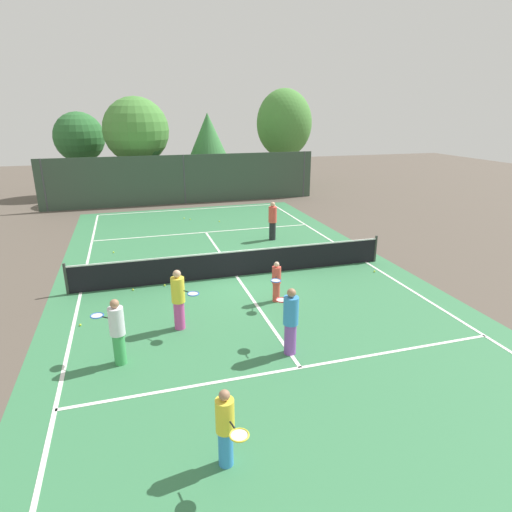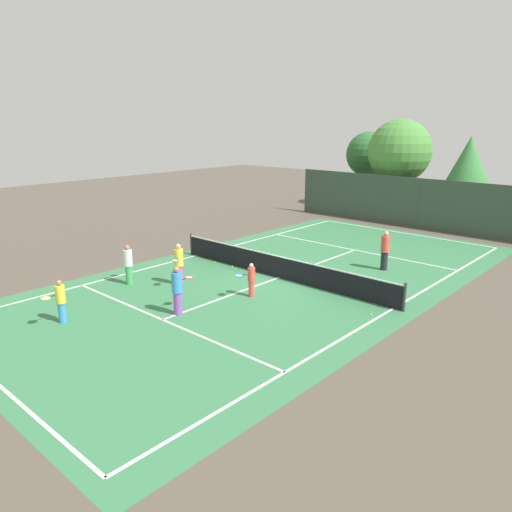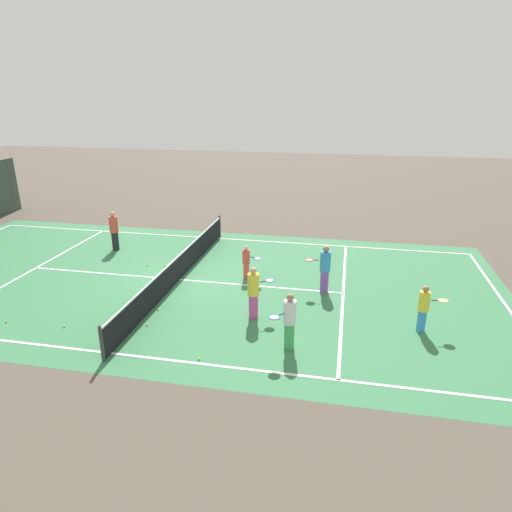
% 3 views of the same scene
% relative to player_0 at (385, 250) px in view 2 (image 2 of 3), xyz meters
% --- Properties ---
extents(ground_plane, '(80.00, 80.00, 0.00)m').
position_rel_player_0_xyz_m(ground_plane, '(-2.86, -4.22, -0.94)').
color(ground_plane, brown).
extents(court_surface, '(13.00, 25.00, 0.01)m').
position_rel_player_0_xyz_m(court_surface, '(-2.86, -4.22, -0.94)').
color(court_surface, '#387A4C').
rests_on(court_surface, ground_plane).
extents(tennis_net, '(11.90, 0.10, 1.10)m').
position_rel_player_0_xyz_m(tennis_net, '(-2.86, -4.22, -0.43)').
color(tennis_net, '#333833').
rests_on(tennis_net, ground_plane).
extents(perimeter_fence, '(18.00, 0.12, 3.20)m').
position_rel_player_0_xyz_m(perimeter_fence, '(-2.86, 9.78, 0.66)').
color(perimeter_fence, '#384C3D').
rests_on(perimeter_fence, ground_plane).
extents(tree_1, '(3.20, 3.20, 5.79)m').
position_rel_player_0_xyz_m(tree_1, '(-0.79, 11.97, 3.04)').
color(tree_1, brown).
rests_on(tree_1, ground_plane).
extents(tree_2, '(3.49, 3.49, 5.87)m').
position_rel_player_0_xyz_m(tree_2, '(-9.46, 14.77, 3.17)').
color(tree_2, brown).
rests_on(tree_2, ground_plane).
extents(tree_3, '(4.37, 4.37, 6.84)m').
position_rel_player_0_xyz_m(tree_3, '(-5.60, 12.20, 3.70)').
color(tree_3, brown).
rests_on(tree_3, ground_plane).
extents(tree_4, '(3.37, 3.21, 6.59)m').
position_rel_player_0_xyz_m(tree_4, '(-5.33, 11.88, 3.60)').
color(tree_4, brown).
rests_on(tree_4, ground_plane).
extents(player_0, '(0.39, 0.39, 1.84)m').
position_rel_player_0_xyz_m(player_0, '(0.00, 0.00, 0.00)').
color(player_0, '#232328').
rests_on(player_0, ground_plane).
extents(player_1, '(0.87, 0.79, 1.72)m').
position_rel_player_0_xyz_m(player_1, '(-7.04, -9.14, -0.05)').
color(player_1, '#3FA559').
rests_on(player_1, ground_plane).
extents(player_2, '(0.47, 0.91, 1.53)m').
position_rel_player_0_xyz_m(player_2, '(-5.25, -13.05, -0.15)').
color(player_2, '#388CD8').
rests_on(player_2, ground_plane).
extents(player_3, '(0.56, 0.87, 1.37)m').
position_rel_player_0_xyz_m(player_3, '(-2.16, -6.80, -0.23)').
color(player_3, '#E54C3F').
rests_on(player_3, ground_plane).
extents(player_4, '(0.78, 0.89, 1.78)m').
position_rel_player_0_xyz_m(player_4, '(-5.40, -7.76, -0.02)').
color(player_4, '#D14799').
rests_on(player_4, ground_plane).
extents(player_5, '(0.40, 0.96, 1.80)m').
position_rel_player_0_xyz_m(player_5, '(-2.86, -9.89, -0.02)').
color(player_5, purple).
rests_on(player_5, ground_plane).
extents(ball_crate, '(0.40, 0.35, 0.43)m').
position_rel_player_0_xyz_m(ball_crate, '(-2.19, -3.59, -0.76)').
color(ball_crate, green).
rests_on(ball_crate, ground_plane).
extents(tennis_ball_0, '(0.07, 0.07, 0.07)m').
position_rel_player_0_xyz_m(tennis_ball_0, '(-1.74, 4.15, -0.91)').
color(tennis_ball_0, '#CCE533').
rests_on(tennis_ball_0, ground_plane).
extents(tennis_ball_1, '(0.07, 0.07, 0.07)m').
position_rel_player_0_xyz_m(tennis_ball_1, '(-7.34, 0.01, -0.91)').
color(tennis_ball_1, '#CCE533').
rests_on(tennis_ball_1, ground_plane).
extents(tennis_ball_2, '(0.07, 0.07, 0.07)m').
position_rel_player_0_xyz_m(tennis_ball_2, '(-3.54, 5.45, -0.91)').
color(tennis_ball_2, '#CCE533').
rests_on(tennis_ball_2, ground_plane).
extents(tennis_ball_3, '(0.07, 0.07, 0.07)m').
position_rel_player_0_xyz_m(tennis_ball_3, '(2.36, -5.35, -0.91)').
color(tennis_ball_3, '#CCE533').
rests_on(tennis_ball_3, ground_plane).
extents(tennis_ball_4, '(0.07, 0.07, 0.07)m').
position_rel_player_0_xyz_m(tennis_ball_4, '(-1.70, -2.33, -0.91)').
color(tennis_ball_4, '#CCE533').
rests_on(tennis_ball_4, ground_plane).
extents(tennis_ball_5, '(0.07, 0.07, 0.07)m').
position_rel_player_0_xyz_m(tennis_ball_5, '(-6.63, -4.55, -0.91)').
color(tennis_ball_5, '#CCE533').
rests_on(tennis_ball_5, ground_plane).
extents(tennis_ball_6, '(0.07, 0.07, 0.07)m').
position_rel_player_0_xyz_m(tennis_ball_6, '(-5.54, -4.45, -0.91)').
color(tennis_ball_6, '#CCE533').
rests_on(tennis_ball_6, ground_plane).
extents(tennis_ball_7, '(0.07, 0.07, 0.07)m').
position_rel_player_0_xyz_m(tennis_ball_7, '(-7.26, -2.02, -0.91)').
color(tennis_ball_7, '#CCE533').
rests_on(tennis_ball_7, ground_plane).
extents(tennis_ball_8, '(0.07, 0.07, 0.07)m').
position_rel_player_0_xyz_m(tennis_ball_8, '(-8.17, -6.79, -0.91)').
color(tennis_ball_8, '#CCE533').
rests_on(tennis_ball_8, ground_plane).
extents(tennis_ball_9, '(0.07, 0.07, 0.07)m').
position_rel_player_0_xyz_m(tennis_ball_9, '(-3.24, 5.09, -0.91)').
color(tennis_ball_9, '#CCE533').
rests_on(tennis_ball_9, ground_plane).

